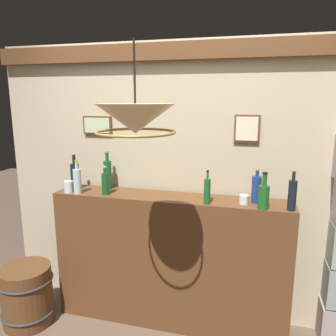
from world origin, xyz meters
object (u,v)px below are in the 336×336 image
object	(u,v)px
liquor_bottle_vodka	(256,189)
glass_tumbler_rocks	(69,187)
glass_tumbler_highball	(244,200)
liquor_bottle_mezcal	(77,181)
liquor_bottle_port	(108,174)
liquor_bottle_whiskey	(207,191)
liquor_bottle_rum	(105,183)
liquor_bottle_tequila	(264,196)
liquor_bottle_amaro	(292,194)
liquor_bottle_gin	(75,176)
wooden_barrel	(27,295)
pendant_lamp	(135,120)

from	to	relation	value
liquor_bottle_vodka	glass_tumbler_rocks	xyz separation A→B (m)	(-1.55, -0.11, -0.06)
glass_tumbler_highball	liquor_bottle_mezcal	bearing A→B (deg)	-177.15
liquor_bottle_port	liquor_bottle_whiskey	distance (m)	0.94
liquor_bottle_rum	liquor_bottle_tequila	world-z (taller)	liquor_bottle_tequila
liquor_bottle_port	glass_tumbler_highball	distance (m)	1.20
liquor_bottle_amaro	liquor_bottle_tequila	xyz separation A→B (m)	(-0.20, -0.02, -0.02)
glass_tumbler_rocks	glass_tumbler_highball	bearing A→B (deg)	2.32
liquor_bottle_gin	wooden_barrel	xyz separation A→B (m)	(-0.33, -0.34, -1.01)
glass_tumbler_highball	wooden_barrel	bearing A→B (deg)	-170.63
liquor_bottle_port	pendant_lamp	world-z (taller)	pendant_lamp
liquor_bottle_port	liquor_bottle_rum	xyz separation A→B (m)	(0.06, -0.17, -0.04)
liquor_bottle_amaro	wooden_barrel	xyz separation A→B (m)	(-2.13, -0.24, -1.01)
liquor_bottle_mezcal	liquor_bottle_whiskey	bearing A→B (deg)	0.01
liquor_bottle_vodka	liquor_bottle_mezcal	bearing A→B (deg)	-175.16
liquor_bottle_whiskey	pendant_lamp	size ratio (longest dim) A/B	0.52
wooden_barrel	liquor_bottle_whiskey	bearing A→B (deg)	8.52
liquor_bottle_whiskey	liquor_bottle_gin	bearing A→B (deg)	174.50
liquor_bottle_gin	liquor_bottle_rum	size ratio (longest dim) A/B	1.34
liquor_bottle_rum	liquor_bottle_gin	bearing A→B (deg)	166.24
wooden_barrel	glass_tumbler_highball	bearing A→B (deg)	9.37
liquor_bottle_gin	glass_tumbler_highball	size ratio (longest dim) A/B	4.60
liquor_bottle_whiskey	glass_tumbler_rocks	world-z (taller)	liquor_bottle_whiskey
liquor_bottle_port	liquor_bottle_tequila	xyz separation A→B (m)	(1.33, -0.21, -0.04)
liquor_bottle_amaro	liquor_bottle_gin	distance (m)	1.80
liquor_bottle_amaro	pendant_lamp	world-z (taller)	pendant_lamp
liquor_bottle_mezcal	wooden_barrel	xyz separation A→B (m)	(-0.42, -0.23, -1.00)
liquor_bottle_vodka	glass_tumbler_highball	bearing A→B (deg)	-148.11
liquor_bottle_gin	liquor_bottle_vodka	xyz separation A→B (m)	(1.55, 0.01, -0.01)
liquor_bottle_mezcal	liquor_bottle_vodka	xyz separation A→B (m)	(1.46, 0.12, -0.00)
liquor_bottle_rum	liquor_bottle_whiskey	size ratio (longest dim) A/B	0.92
liquor_bottle_rum	liquor_bottle_whiskey	bearing A→B (deg)	-2.24
liquor_bottle_rum	glass_tumbler_rocks	world-z (taller)	liquor_bottle_rum
liquor_bottle_amaro	glass_tumbler_rocks	size ratio (longest dim) A/B	2.98
wooden_barrel	liquor_bottle_vodka	bearing A→B (deg)	10.57
pendant_lamp	wooden_barrel	size ratio (longest dim) A/B	0.97
liquor_bottle_amaro	liquor_bottle_vodka	xyz separation A→B (m)	(-0.25, 0.11, -0.01)
liquor_bottle_vodka	liquor_bottle_port	xyz separation A→B (m)	(-1.28, 0.08, 0.03)
liquor_bottle_rum	liquor_bottle_tequila	xyz separation A→B (m)	(1.27, -0.04, 0.00)
liquor_bottle_gin	liquor_bottle_port	distance (m)	0.29
liquor_bottle_rum	pendant_lamp	xyz separation A→B (m)	(0.55, -0.73, 0.58)
liquor_bottle_mezcal	glass_tumbler_rocks	world-z (taller)	liquor_bottle_mezcal
liquor_bottle_tequila	pendant_lamp	bearing A→B (deg)	-136.42
liquor_bottle_port	liquor_bottle_tequila	world-z (taller)	liquor_bottle_port
glass_tumbler_highball	liquor_bottle_rum	bearing A→B (deg)	-178.25
liquor_bottle_tequila	liquor_bottle_whiskey	xyz separation A→B (m)	(-0.41, 0.01, 0.00)
liquor_bottle_rum	liquor_bottle_tequila	distance (m)	1.27
pendant_lamp	liquor_bottle_vodka	bearing A→B (deg)	50.83
liquor_bottle_mezcal	glass_tumbler_rocks	distance (m)	0.11
liquor_bottle_port	liquor_bottle_rum	distance (m)	0.18
liquor_bottle_port	glass_tumbler_highball	world-z (taller)	liquor_bottle_port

